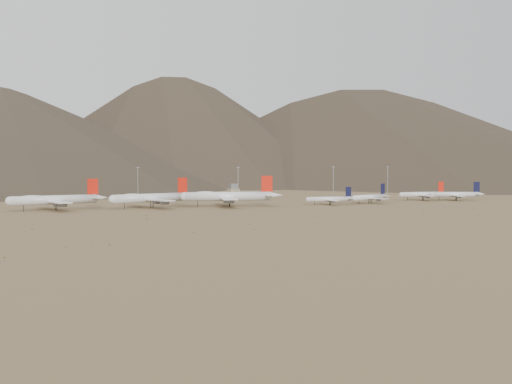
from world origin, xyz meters
name	(u,v)px	position (x,y,z in m)	size (l,w,h in m)	color
ground	(258,209)	(0.00, 0.00, 0.00)	(3000.00, 3000.00, 0.00)	olive
mountain_ridge	(60,94)	(0.00, 900.00, 150.00)	(4400.00, 1000.00, 300.00)	#463A2A
widebody_west	(55,200)	(-120.46, 39.54, 6.64)	(64.35, 50.27, 19.27)	white
widebody_centre	(151,198)	(-60.05, 37.12, 6.68)	(63.47, 50.27, 19.39)	white
widebody_east	(228,196)	(-9.09, 29.06, 7.10)	(67.90, 53.54, 20.58)	white
narrowbody_a	(331,199)	(63.74, 19.84, 4.03)	(37.54, 27.20, 12.42)	white
narrowbody_b	(370,197)	(97.56, 22.11, 4.56)	(40.36, 30.27, 14.04)	white
narrowbody_c	(423,194)	(156.42, 39.41, 4.66)	(43.47, 31.36, 14.35)	white
narrowbody_d	(457,194)	(179.46, 28.47, 4.67)	(41.72, 31.19, 14.40)	white
control_tower	(233,192)	(30.00, 120.00, 5.32)	(8.00, 8.00, 12.00)	#9D8A6A
mast_west	(138,182)	(-43.97, 138.39, 14.20)	(2.00, 0.60, 25.70)	gray
mast_centre	(238,181)	(29.77, 109.25, 14.20)	(2.00, 0.60, 25.70)	gray
mast_east	(333,179)	(130.44, 134.98, 14.20)	(2.00, 0.60, 25.70)	gray
mast_far_east	(388,179)	(185.74, 133.07, 14.20)	(2.00, 0.60, 25.70)	gray
desert_scrub	(430,215)	(70.44, -83.67, 0.31)	(412.67, 178.93, 0.85)	olive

